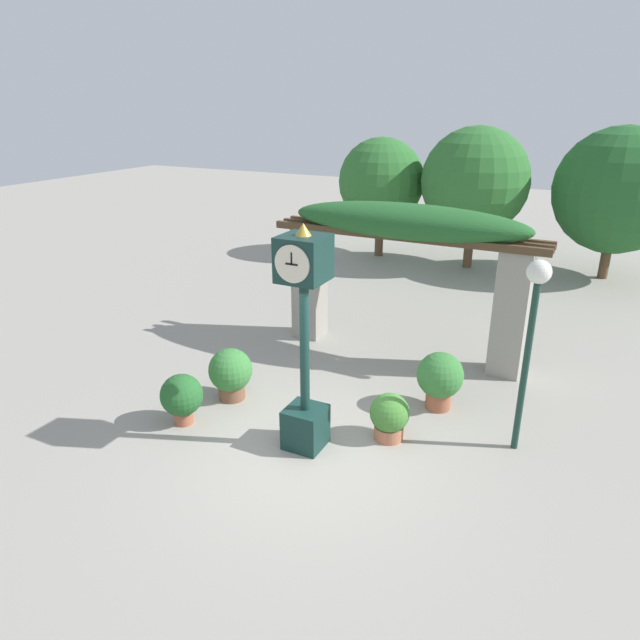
{
  "coord_description": "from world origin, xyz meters",
  "views": [
    {
      "loc": [
        3.43,
        -6.53,
        5.02
      ],
      "look_at": [
        -0.15,
        0.62,
        1.91
      ],
      "focal_mm": 32.0,
      "sensor_mm": 36.0,
      "label": 1
    }
  ],
  "objects_px": {
    "potted_plant_near_right": "(182,396)",
    "potted_plant_far_right": "(389,416)",
    "potted_plant_far_left": "(440,378)",
    "potted_plant_near_left": "(231,372)",
    "pedestal_clock": "(304,338)",
    "lamp_post": "(533,313)"
  },
  "relations": [
    {
      "from": "potted_plant_near_left",
      "to": "potted_plant_near_right",
      "type": "distance_m",
      "value": 1.08
    },
    {
      "from": "potted_plant_near_right",
      "to": "potted_plant_far_right",
      "type": "height_order",
      "value": "potted_plant_near_right"
    },
    {
      "from": "potted_plant_far_right",
      "to": "potted_plant_near_right",
      "type": "bearing_deg",
      "value": -161.15
    },
    {
      "from": "potted_plant_far_right",
      "to": "potted_plant_far_left",
      "type": "bearing_deg",
      "value": 71.3
    },
    {
      "from": "potted_plant_near_right",
      "to": "potted_plant_far_left",
      "type": "xyz_separation_m",
      "value": [
        3.63,
        2.37,
        0.09
      ]
    },
    {
      "from": "potted_plant_far_right",
      "to": "lamp_post",
      "type": "xyz_separation_m",
      "value": [
        1.83,
        0.62,
        1.82
      ]
    },
    {
      "from": "potted_plant_near_right",
      "to": "lamp_post",
      "type": "xyz_separation_m",
      "value": [
        5.02,
        1.71,
        1.72
      ]
    },
    {
      "from": "potted_plant_far_left",
      "to": "potted_plant_near_left",
      "type": "bearing_deg",
      "value": -158.79
    },
    {
      "from": "pedestal_clock",
      "to": "potted_plant_near_right",
      "type": "relative_size",
      "value": 4.01
    },
    {
      "from": "pedestal_clock",
      "to": "potted_plant_near_left",
      "type": "xyz_separation_m",
      "value": [
        -1.88,
        0.73,
        -1.3
      ]
    },
    {
      "from": "potted_plant_near_left",
      "to": "potted_plant_near_right",
      "type": "bearing_deg",
      "value": -102.22
    },
    {
      "from": "potted_plant_far_left",
      "to": "potted_plant_far_right",
      "type": "distance_m",
      "value": 1.37
    },
    {
      "from": "potted_plant_near_right",
      "to": "potted_plant_far_right",
      "type": "bearing_deg",
      "value": 18.85
    },
    {
      "from": "pedestal_clock",
      "to": "potted_plant_near_right",
      "type": "bearing_deg",
      "value": -171.17
    },
    {
      "from": "potted_plant_near_left",
      "to": "pedestal_clock",
      "type": "bearing_deg",
      "value": -21.07
    },
    {
      "from": "potted_plant_near_left",
      "to": "lamp_post",
      "type": "distance_m",
      "value": 5.13
    },
    {
      "from": "potted_plant_near_left",
      "to": "potted_plant_near_right",
      "type": "xyz_separation_m",
      "value": [
        -0.23,
        -1.05,
        -0.02
      ]
    },
    {
      "from": "potted_plant_far_right",
      "to": "potted_plant_near_left",
      "type": "bearing_deg",
      "value": -179.28
    },
    {
      "from": "pedestal_clock",
      "to": "potted_plant_far_left",
      "type": "xyz_separation_m",
      "value": [
        1.52,
        2.04,
        -1.23
      ]
    },
    {
      "from": "potted_plant_near_left",
      "to": "potted_plant_far_right",
      "type": "distance_m",
      "value": 2.97
    },
    {
      "from": "potted_plant_far_left",
      "to": "lamp_post",
      "type": "height_order",
      "value": "lamp_post"
    },
    {
      "from": "pedestal_clock",
      "to": "potted_plant_far_right",
      "type": "relative_size",
      "value": 4.52
    }
  ]
}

